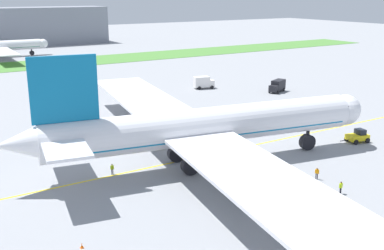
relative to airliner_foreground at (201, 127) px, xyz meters
name	(u,v)px	position (x,y,z in m)	size (l,w,h in m)	color
ground_plane	(221,155)	(5.24, 2.09, -5.91)	(600.00, 600.00, 0.00)	gray
apron_taxi_line	(217,153)	(5.24, 3.15, -5.91)	(280.00, 0.36, 0.01)	yellow
grass_median_strip	(35,65)	(5.24, 116.00, -5.86)	(320.00, 24.00, 0.10)	#4C8438
airliner_foreground	(201,127)	(0.00, 0.00, 0.00)	(56.91, 92.02, 17.41)	white
pushback_tug	(358,136)	(29.18, -5.01, -4.89)	(5.53, 3.15, 2.26)	yellow
ground_crew_wingwalker_port	(341,186)	(9.43, -18.37, -4.88)	(0.59, 0.31, 1.71)	black
ground_crew_marshaller_front	(317,172)	(10.53, -13.24, -4.88)	(0.41, 0.55, 1.70)	black
ground_crew_wingwalker_starboard	(112,168)	(-12.81, 3.50, -4.93)	(0.56, 0.29, 1.61)	black
traffic_cone_starboard_wing	(82,245)	(-23.31, -13.47, -5.63)	(0.36, 0.36, 0.58)	#F2590C
service_truck_baggage_loader	(277,86)	(46.27, 34.36, -4.28)	(6.36, 4.45, 3.08)	black
service_truck_fuel_bowser	(203,82)	(32.50, 48.41, -4.20)	(5.81, 3.77, 3.24)	white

